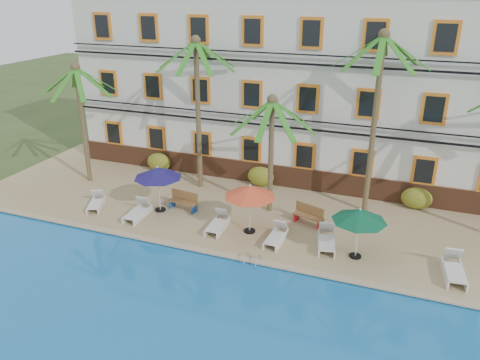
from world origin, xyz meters
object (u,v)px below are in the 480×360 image
at_px(palm_a, 81,106).
at_px(palm_b, 197,94).
at_px(lounger_d, 276,236).
at_px(lounger_e, 326,240).
at_px(pool_ladder, 252,263).
at_px(lounger_b, 138,211).
at_px(umbrella_green, 360,216).
at_px(palm_c, 271,136).
at_px(bench_left, 184,201).
at_px(bench_right, 309,215).
at_px(lounger_c, 218,223).
at_px(lounger_f, 454,269).
at_px(umbrella_blue, 158,173).
at_px(lounger_a, 96,203).
at_px(palm_d, 377,101).
at_px(umbrella_red, 250,192).

xyz_separation_m(palm_a, palm_b, (6.30, 1.44, 0.85)).
distance_m(lounger_d, lounger_e, 2.14).
bearing_deg(pool_ladder, lounger_d, 78.31).
bearing_deg(lounger_b, umbrella_green, 0.18).
height_order(palm_c, bench_left, palm_c).
distance_m(lounger_d, bench_right, 2.31).
xyz_separation_m(lounger_c, lounger_f, (9.93, -0.27, 0.03)).
height_order(palm_b, lounger_d, palm_b).
xyz_separation_m(umbrella_blue, lounger_a, (-3.20, -0.82, -1.75)).
bearing_deg(palm_b, palm_a, -167.17).
height_order(lounger_c, lounger_e, lounger_e).
relative_size(lounger_b, lounger_d, 1.06).
distance_m(palm_d, umbrella_blue, 10.71).
bearing_deg(palm_d, pool_ladder, -119.39).
height_order(palm_d, lounger_f, palm_d).
bearing_deg(lounger_e, bench_right, 123.47).
distance_m(palm_d, bench_right, 5.99).
bearing_deg(palm_a, lounger_a, -48.23).
distance_m(umbrella_green, lounger_b, 10.45).
height_order(palm_d, umbrella_green, palm_d).
bearing_deg(palm_b, lounger_c, -55.79).
relative_size(palm_c, palm_d, 0.67).
distance_m(lounger_a, lounger_e, 11.56).
distance_m(lounger_b, lounger_d, 6.92).
distance_m(lounger_e, bench_right, 2.07).
bearing_deg(lounger_d, lounger_f, -0.98).
bearing_deg(lounger_c, lounger_b, -176.62).
height_order(palm_b, pool_ladder, palm_b).
xyz_separation_m(umbrella_blue, umbrella_green, (9.66, -0.95, -0.12)).
distance_m(palm_b, lounger_c, 7.03).
relative_size(lounger_d, lounger_f, 0.86).
xyz_separation_m(palm_c, pool_ladder, (0.79, -4.82, -3.82)).
bearing_deg(palm_d, palm_c, -159.78).
bearing_deg(palm_c, lounger_d, -67.12).
relative_size(palm_b, bench_right, 5.15).
bearing_deg(lounger_d, palm_d, 54.23).
relative_size(palm_d, lounger_a, 4.85).
relative_size(umbrella_red, bench_left, 1.51).
bearing_deg(pool_ladder, bench_right, 71.24).
distance_m(lounger_e, pool_ladder, 3.45).
height_order(palm_a, pool_ladder, palm_a).
distance_m(lounger_d, bench_left, 5.41).
relative_size(palm_b, lounger_f, 3.89).
bearing_deg(lounger_b, lounger_c, 3.38).
distance_m(palm_a, lounger_b, 7.12).
height_order(lounger_a, lounger_e, lounger_e).
bearing_deg(lounger_a, bench_left, 17.90).
xyz_separation_m(palm_a, lounger_b, (5.05, -2.98, -4.04)).
relative_size(umbrella_red, lounger_f, 1.12).
height_order(palm_b, lounger_c, palm_b).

